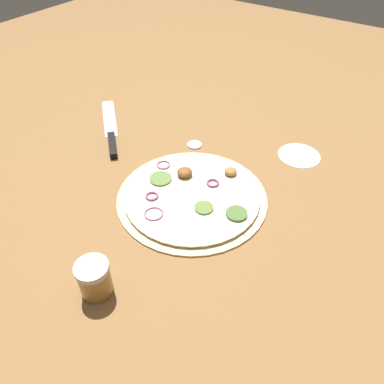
{
  "coord_description": "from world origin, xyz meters",
  "views": [
    {
      "loc": [
        -0.54,
        -0.37,
        0.61
      ],
      "look_at": [
        0.0,
        0.0,
        0.02
      ],
      "focal_mm": 35.0,
      "sensor_mm": 36.0,
      "label": 1
    }
  ],
  "objects": [
    {
      "name": "flour_patch",
      "position": [
        0.31,
        -0.14,
        0.0
      ],
      "size": [
        0.11,
        0.11,
        0.0
      ],
      "color": "white",
      "rests_on": "ground_plane"
    },
    {
      "name": "loose_cap",
      "position": [
        0.19,
        0.12,
        0.0
      ],
      "size": [
        0.04,
        0.04,
        0.01
      ],
      "color": "#B2B2B7",
      "rests_on": "ground_plane"
    },
    {
      "name": "ground_plane",
      "position": [
        0.0,
        0.0,
        0.0
      ],
      "size": [
        3.0,
        3.0,
        0.0
      ],
      "primitive_type": "plane",
      "color": "brown"
    },
    {
      "name": "spice_jar",
      "position": [
        -0.31,
        0.0,
        0.04
      ],
      "size": [
        0.06,
        0.06,
        0.07
      ],
      "color": "olive",
      "rests_on": "ground_plane"
    },
    {
      "name": "pizza",
      "position": [
        0.0,
        0.0,
        0.01
      ],
      "size": [
        0.36,
        0.36,
        0.03
      ],
      "color": "beige",
      "rests_on": "ground_plane"
    },
    {
      "name": "knife",
      "position": [
        0.08,
        0.34,
        0.01
      ],
      "size": [
        0.24,
        0.26,
        0.02
      ],
      "rotation": [
        0.0,
        0.0,
        0.83
      ],
      "color": "silver",
      "rests_on": "ground_plane"
    }
  ]
}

